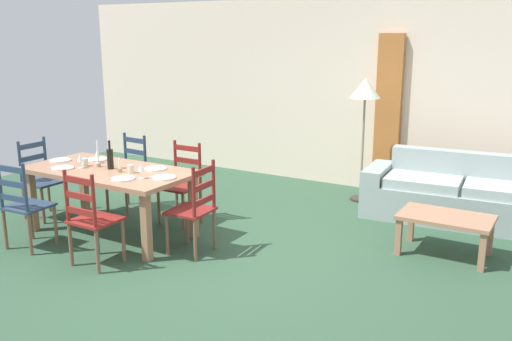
{
  "coord_description": "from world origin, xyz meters",
  "views": [
    {
      "loc": [
        2.99,
        -4.28,
        2.19
      ],
      "look_at": [
        0.02,
        0.72,
        0.75
      ],
      "focal_mm": 38.83,
      "sensor_mm": 36.0,
      "label": 1
    }
  ],
  "objects_px": {
    "dining_chair_head_west": "(41,179)",
    "couch": "(463,197)",
    "coffee_table": "(446,222)",
    "standing_lamp": "(365,96)",
    "coffee_cup_primary": "(131,169)",
    "dining_table": "(110,177)",
    "dining_chair_head_east": "(195,209)",
    "dining_chair_far_left": "(129,173)",
    "wine_glass_near_right": "(141,168)",
    "dining_chair_near_left": "(24,205)",
    "wine_glass_far_left": "(97,154)",
    "wine_bottle": "(110,158)",
    "dining_chair_far_right": "(182,183)",
    "coffee_cup_secondary": "(85,162)",
    "dining_chair_near_right": "(91,219)",
    "wine_glass_near_left": "(80,158)"
  },
  "relations": [
    {
      "from": "wine_glass_near_right",
      "to": "couch",
      "type": "height_order",
      "value": "wine_glass_near_right"
    },
    {
      "from": "wine_glass_near_left",
      "to": "wine_glass_far_left",
      "type": "distance_m",
      "value": 0.28
    },
    {
      "from": "dining_chair_near_right",
      "to": "wine_glass_near_right",
      "type": "height_order",
      "value": "dining_chair_near_right"
    },
    {
      "from": "coffee_cup_secondary",
      "to": "dining_chair_far_right",
      "type": "bearing_deg",
      "value": 45.06
    },
    {
      "from": "dining_chair_head_west",
      "to": "standing_lamp",
      "type": "distance_m",
      "value": 4.19
    },
    {
      "from": "coffee_cup_primary",
      "to": "dining_chair_near_left",
      "type": "bearing_deg",
      "value": -135.5
    },
    {
      "from": "wine_glass_near_left",
      "to": "couch",
      "type": "relative_size",
      "value": 0.07
    },
    {
      "from": "dining_chair_near_left",
      "to": "dining_chair_near_right",
      "type": "bearing_deg",
      "value": 2.58
    },
    {
      "from": "dining_table",
      "to": "coffee_cup_secondary",
      "type": "xyz_separation_m",
      "value": [
        -0.33,
        -0.04,
        0.13
      ]
    },
    {
      "from": "wine_glass_near_left",
      "to": "wine_glass_far_left",
      "type": "bearing_deg",
      "value": 94.27
    },
    {
      "from": "dining_table",
      "to": "dining_chair_head_west",
      "type": "height_order",
      "value": "dining_chair_head_west"
    },
    {
      "from": "dining_table",
      "to": "standing_lamp",
      "type": "distance_m",
      "value": 3.38
    },
    {
      "from": "dining_chair_near_left",
      "to": "coffee_cup_secondary",
      "type": "distance_m",
      "value": 0.81
    },
    {
      "from": "dining_chair_near_left",
      "to": "dining_chair_head_west",
      "type": "relative_size",
      "value": 1.0
    },
    {
      "from": "coffee_cup_primary",
      "to": "dining_table",
      "type": "bearing_deg",
      "value": 178.55
    },
    {
      "from": "wine_bottle",
      "to": "coffee_cup_primary",
      "type": "height_order",
      "value": "wine_bottle"
    },
    {
      "from": "dining_chair_near_left",
      "to": "wine_glass_near_right",
      "type": "xyz_separation_m",
      "value": [
        1.03,
        0.65,
        0.38
      ]
    },
    {
      "from": "dining_chair_far_left",
      "to": "coffee_cup_primary",
      "type": "height_order",
      "value": "dining_chair_far_left"
    },
    {
      "from": "wine_glass_far_left",
      "to": "dining_chair_head_west",
      "type": "bearing_deg",
      "value": -170.68
    },
    {
      "from": "wine_glass_near_right",
      "to": "dining_chair_near_left",
      "type": "bearing_deg",
      "value": -148.02
    },
    {
      "from": "wine_glass_near_right",
      "to": "standing_lamp",
      "type": "relative_size",
      "value": 0.1
    },
    {
      "from": "wine_glass_near_left",
      "to": "couch",
      "type": "bearing_deg",
      "value": 36.18
    },
    {
      "from": "coffee_table",
      "to": "standing_lamp",
      "type": "xyz_separation_m",
      "value": [
        -1.41,
        1.4,
        1.06
      ]
    },
    {
      "from": "dining_chair_near_left",
      "to": "standing_lamp",
      "type": "height_order",
      "value": "standing_lamp"
    },
    {
      "from": "couch",
      "to": "standing_lamp",
      "type": "relative_size",
      "value": 1.43
    },
    {
      "from": "coffee_cup_secondary",
      "to": "dining_chair_far_left",
      "type": "bearing_deg",
      "value": 99.49
    },
    {
      "from": "dining_chair_far_right",
      "to": "coffee_cup_secondary",
      "type": "xyz_separation_m",
      "value": [
        -0.76,
        -0.76,
        0.32
      ]
    },
    {
      "from": "dining_chair_near_right",
      "to": "wine_bottle",
      "type": "relative_size",
      "value": 3.04
    },
    {
      "from": "dining_chair_far_right",
      "to": "couch",
      "type": "height_order",
      "value": "dining_chair_far_right"
    },
    {
      "from": "wine_glass_near_right",
      "to": "standing_lamp",
      "type": "bearing_deg",
      "value": 64.41
    },
    {
      "from": "wine_glass_near_right",
      "to": "coffee_cup_primary",
      "type": "distance_m",
      "value": 0.29
    },
    {
      "from": "dining_chair_far_left",
      "to": "standing_lamp",
      "type": "height_order",
      "value": "standing_lamp"
    },
    {
      "from": "dining_table",
      "to": "coffee_cup_primary",
      "type": "relative_size",
      "value": 21.11
    },
    {
      "from": "dining_table",
      "to": "dining_chair_near_left",
      "type": "bearing_deg",
      "value": -120.12
    },
    {
      "from": "dining_chair_head_west",
      "to": "couch",
      "type": "xyz_separation_m",
      "value": [
        4.44,
        2.48,
        -0.19
      ]
    },
    {
      "from": "wine_bottle",
      "to": "dining_chair_near_right",
      "type": "bearing_deg",
      "value": -57.78
    },
    {
      "from": "dining_chair_near_right",
      "to": "coffee_table",
      "type": "relative_size",
      "value": 1.07
    },
    {
      "from": "dining_chair_near_left",
      "to": "wine_glass_near_left",
      "type": "relative_size",
      "value": 5.96
    },
    {
      "from": "wine_glass_far_left",
      "to": "couch",
      "type": "distance_m",
      "value": 4.33
    },
    {
      "from": "standing_lamp",
      "to": "dining_chair_head_east",
      "type": "bearing_deg",
      "value": -106.54
    },
    {
      "from": "dining_table",
      "to": "dining_chair_far_left",
      "type": "distance_m",
      "value": 0.93
    },
    {
      "from": "couch",
      "to": "dining_chair_head_west",
      "type": "bearing_deg",
      "value": -150.82
    },
    {
      "from": "dining_chair_far_left",
      "to": "couch",
      "type": "distance_m",
      "value": 4.11
    },
    {
      "from": "dining_table",
      "to": "wine_glass_near_right",
      "type": "relative_size",
      "value": 11.8
    },
    {
      "from": "dining_chair_near_right",
      "to": "wine_bottle",
      "type": "xyz_separation_m",
      "value": [
        -0.47,
        0.75,
        0.39
      ]
    },
    {
      "from": "standing_lamp",
      "to": "coffee_cup_primary",
      "type": "bearing_deg",
      "value": -120.75
    },
    {
      "from": "dining_chair_head_west",
      "to": "coffee_cup_secondary",
      "type": "height_order",
      "value": "dining_chair_head_west"
    },
    {
      "from": "dining_chair_near_left",
      "to": "wine_glass_far_left",
      "type": "relative_size",
      "value": 5.96
    },
    {
      "from": "wine_glass_near_left",
      "to": "standing_lamp",
      "type": "xyz_separation_m",
      "value": [
        2.23,
        2.8,
        0.55
      ]
    },
    {
      "from": "dining_chair_far_right",
      "to": "couch",
      "type": "relative_size",
      "value": 0.41
    }
  ]
}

